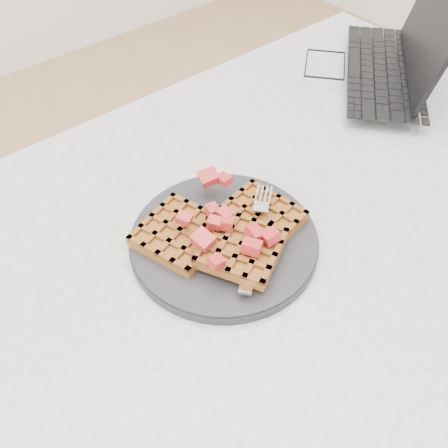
{
  "coord_description": "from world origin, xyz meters",
  "views": [
    {
      "loc": [
        -0.33,
        -0.29,
        1.26
      ],
      "look_at": [
        -0.06,
        0.04,
        0.79
      ],
      "focal_mm": 40.0,
      "sensor_mm": 36.0,
      "label": 1
    }
  ],
  "objects": [
    {
      "name": "fork",
      "position": [
        -0.03,
        0.01,
        0.77
      ],
      "size": [
        0.15,
        0.13,
        0.02
      ],
      "primitive_type": null,
      "rotation": [
        0.0,
        0.0,
        -0.89
      ],
      "color": "silver",
      "rests_on": "plate"
    },
    {
      "name": "laptop",
      "position": [
        0.41,
        0.18,
        0.79
      ],
      "size": [
        0.4,
        0.39,
        0.23
      ],
      "rotation": [
        0.0,
        0.0,
        3.84
      ],
      "color": "black",
      "rests_on": "table"
    },
    {
      "name": "plate",
      "position": [
        -0.06,
        0.04,
        0.76
      ],
      "size": [
        0.25,
        0.25,
        0.02
      ],
      "primitive_type": "cylinder",
      "color": "black",
      "rests_on": "table"
    },
    {
      "name": "table",
      "position": [
        0.0,
        0.0,
        0.64
      ],
      "size": [
        1.2,
        0.8,
        0.75
      ],
      "color": "beige",
      "rests_on": "ground"
    },
    {
      "name": "strawberry_pile",
      "position": [
        -0.06,
        0.04,
        0.8
      ],
      "size": [
        0.15,
        0.15,
        0.02
      ],
      "primitive_type": null,
      "color": "maroon",
      "rests_on": "waffles"
    },
    {
      "name": "waffles",
      "position": [
        -0.06,
        0.03,
        0.78
      ],
      "size": [
        0.21,
        0.2,
        0.03
      ],
      "color": "brown",
      "rests_on": "plate"
    },
    {
      "name": "ground",
      "position": [
        0.0,
        0.0,
        0.0
      ],
      "size": [
        4.0,
        4.0,
        0.0
      ],
      "primitive_type": "plane",
      "color": "tan",
      "rests_on": "ground"
    }
  ]
}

